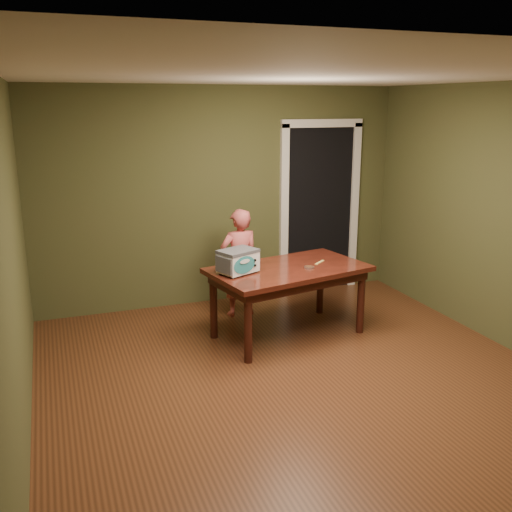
# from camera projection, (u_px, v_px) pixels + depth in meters

# --- Properties ---
(floor) EXTENTS (5.00, 5.00, 0.00)m
(floor) POSITION_uv_depth(u_px,v_px,m) (309.00, 389.00, 4.93)
(floor) COLOR #5C311A
(floor) RESTS_ON ground
(room_shell) EXTENTS (4.52, 5.02, 2.61)m
(room_shell) POSITION_uv_depth(u_px,v_px,m) (314.00, 193.00, 4.49)
(room_shell) COLOR #444524
(room_shell) RESTS_ON ground
(doorway) EXTENTS (1.10, 0.66, 2.25)m
(doorway) POSITION_uv_depth(u_px,v_px,m) (309.00, 206.00, 7.61)
(doorway) COLOR black
(doorway) RESTS_ON ground
(dining_table) EXTENTS (1.75, 1.20, 0.75)m
(dining_table) POSITION_uv_depth(u_px,v_px,m) (288.00, 276.00, 5.91)
(dining_table) COLOR #36140C
(dining_table) RESTS_ON floor
(toy_oven) EXTENTS (0.45, 0.39, 0.24)m
(toy_oven) POSITION_uv_depth(u_px,v_px,m) (238.00, 261.00, 5.65)
(toy_oven) COLOR #4C4F54
(toy_oven) RESTS_ON dining_table
(baking_pan) EXTENTS (0.10, 0.10, 0.02)m
(baking_pan) POSITION_uv_depth(u_px,v_px,m) (309.00, 267.00, 5.85)
(baking_pan) COLOR silver
(baking_pan) RESTS_ON dining_table
(spatula) EXTENTS (0.16, 0.13, 0.01)m
(spatula) POSITION_uv_depth(u_px,v_px,m) (320.00, 262.00, 6.06)
(spatula) COLOR #E7CF64
(spatula) RESTS_ON dining_table
(child) EXTENTS (0.47, 0.32, 1.25)m
(child) POSITION_uv_depth(u_px,v_px,m) (239.00, 263.00, 6.51)
(child) COLOR #D05855
(child) RESTS_ON floor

